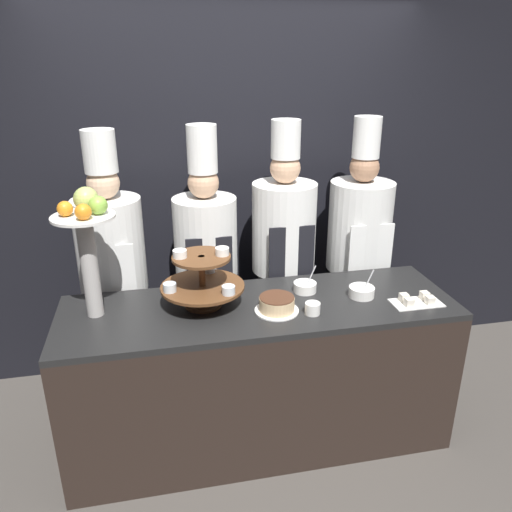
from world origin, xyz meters
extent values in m
plane|color=#47423D|center=(0.00, 0.00, 0.00)|extent=(14.00, 14.00, 0.00)
cube|color=black|center=(0.00, 1.30, 1.40)|extent=(10.00, 0.06, 2.80)
cube|color=black|center=(0.00, 0.34, 0.43)|extent=(2.17, 0.68, 0.86)
cube|color=black|center=(0.00, 0.34, 0.88)|extent=(2.17, 0.68, 0.03)
cylinder|color=brown|center=(-0.30, 0.40, 0.90)|extent=(0.20, 0.20, 0.02)
cylinder|color=brown|center=(-0.30, 0.40, 1.04)|extent=(0.04, 0.04, 0.29)
cylinder|color=brown|center=(-0.30, 0.40, 1.01)|extent=(0.45, 0.45, 0.02)
cylinder|color=brown|center=(-0.30, 0.40, 1.18)|extent=(0.31, 0.31, 0.02)
cylinder|color=silver|center=(-0.18, 0.26, 1.04)|extent=(0.07, 0.07, 0.04)
cylinder|color=red|center=(-0.18, 0.26, 1.03)|extent=(0.06, 0.06, 0.03)
cylinder|color=silver|center=(-0.25, 0.57, 1.04)|extent=(0.07, 0.07, 0.04)
cylinder|color=beige|center=(-0.25, 0.57, 1.03)|extent=(0.06, 0.06, 0.03)
cylinder|color=silver|center=(-0.48, 0.36, 1.04)|extent=(0.07, 0.07, 0.04)
cylinder|color=green|center=(-0.48, 0.36, 1.03)|extent=(0.06, 0.06, 0.03)
cylinder|color=white|center=(-0.19, 0.39, 1.21)|extent=(0.07, 0.07, 0.04)
cylinder|color=white|center=(-0.41, 0.40, 1.21)|extent=(0.07, 0.07, 0.04)
cylinder|color=#B2ADA8|center=(-0.87, 0.41, 1.16)|extent=(0.09, 0.09, 0.53)
cylinder|color=white|center=(-0.87, 0.41, 1.44)|extent=(0.31, 0.31, 0.01)
sphere|color=#84B742|center=(-0.79, 0.41, 1.49)|extent=(0.09, 0.09, 0.09)
sphere|color=#ADC160|center=(-0.86, 0.49, 1.50)|extent=(0.12, 0.12, 0.12)
sphere|color=orange|center=(-0.95, 0.41, 1.48)|extent=(0.08, 0.08, 0.08)
sphere|color=orange|center=(-0.85, 0.33, 1.48)|extent=(0.08, 0.08, 0.08)
cylinder|color=white|center=(0.07, 0.25, 0.90)|extent=(0.24, 0.24, 0.01)
cylinder|color=#E0BC89|center=(0.07, 0.25, 0.94)|extent=(0.19, 0.19, 0.07)
cylinder|color=#472819|center=(0.07, 0.25, 0.98)|extent=(0.19, 0.19, 0.01)
cylinder|color=white|center=(0.25, 0.18, 0.93)|extent=(0.08, 0.08, 0.06)
cube|color=white|center=(0.85, 0.18, 0.90)|extent=(0.28, 0.15, 0.01)
cube|color=silver|center=(0.79, 0.15, 0.92)|extent=(0.04, 0.04, 0.04)
cube|color=silver|center=(0.91, 0.15, 0.92)|extent=(0.04, 0.04, 0.04)
cube|color=silver|center=(0.79, 0.21, 0.92)|extent=(0.04, 0.04, 0.04)
cube|color=silver|center=(0.91, 0.21, 0.92)|extent=(0.04, 0.04, 0.04)
cylinder|color=white|center=(0.59, 0.32, 0.93)|extent=(0.14, 0.14, 0.06)
cylinder|color=#BCBCC1|center=(0.63, 0.32, 1.00)|extent=(0.05, 0.01, 0.11)
cylinder|color=white|center=(0.29, 0.45, 0.92)|extent=(0.13, 0.13, 0.06)
cylinder|color=#BCBCC1|center=(0.33, 0.45, 1.00)|extent=(0.05, 0.01, 0.11)
cube|color=#28282D|center=(-0.81, 0.92, 0.40)|extent=(0.31, 0.17, 0.80)
cylinder|color=white|center=(-0.81, 0.92, 1.10)|extent=(0.41, 0.41, 0.58)
cube|color=white|center=(-0.81, 0.72, 0.98)|extent=(0.29, 0.01, 0.37)
sphere|color=#DBB28E|center=(-0.81, 0.92, 1.48)|extent=(0.19, 0.19, 0.19)
cylinder|color=white|center=(-0.81, 0.92, 1.66)|extent=(0.19, 0.19, 0.24)
cube|color=#28282D|center=(-0.23, 0.92, 0.43)|extent=(0.30, 0.16, 0.85)
cylinder|color=white|center=(-0.23, 0.92, 1.11)|extent=(0.40, 0.40, 0.51)
cube|color=black|center=(-0.23, 0.73, 1.01)|extent=(0.28, 0.01, 0.32)
sphere|color=tan|center=(-0.23, 0.92, 1.45)|extent=(0.19, 0.19, 0.19)
cylinder|color=white|center=(-0.23, 0.92, 1.66)|extent=(0.18, 0.18, 0.28)
cube|color=#38332D|center=(0.28, 0.92, 0.42)|extent=(0.31, 0.17, 0.84)
cylinder|color=white|center=(0.28, 0.92, 1.13)|extent=(0.41, 0.41, 0.58)
cube|color=black|center=(0.28, 0.72, 1.02)|extent=(0.29, 0.01, 0.37)
sphere|color=tan|center=(0.28, 0.92, 1.52)|extent=(0.19, 0.19, 0.19)
cylinder|color=white|center=(0.28, 0.92, 1.70)|extent=(0.18, 0.18, 0.23)
cube|color=#38332D|center=(0.81, 0.92, 0.41)|extent=(0.31, 0.17, 0.81)
cylinder|color=white|center=(0.81, 0.92, 1.11)|extent=(0.42, 0.42, 0.60)
cube|color=white|center=(0.81, 0.72, 0.99)|extent=(0.29, 0.01, 0.38)
sphere|color=#A37556|center=(0.81, 0.92, 1.50)|extent=(0.19, 0.19, 0.19)
cylinder|color=white|center=(0.81, 0.92, 1.69)|extent=(0.17, 0.17, 0.26)
camera|label=1|loc=(-0.52, -2.04, 2.16)|focal=35.00mm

